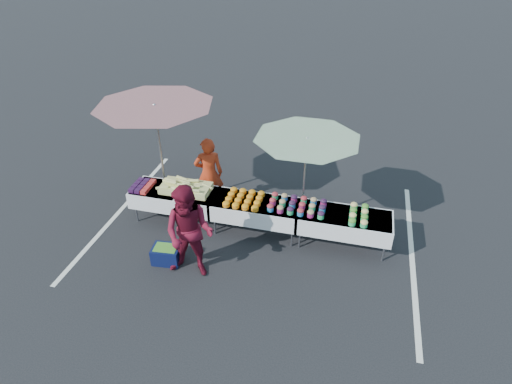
% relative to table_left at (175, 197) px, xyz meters
% --- Properties ---
extents(ground, '(80.00, 80.00, 0.00)m').
position_rel_table_left_xyz_m(ground, '(1.80, 0.00, -0.58)').
color(ground, black).
extents(stripe_left, '(0.10, 5.00, 0.00)m').
position_rel_table_left_xyz_m(stripe_left, '(-1.40, 0.00, -0.58)').
color(stripe_left, silver).
rests_on(stripe_left, ground).
extents(stripe_right, '(0.10, 5.00, 0.00)m').
position_rel_table_left_xyz_m(stripe_right, '(5.00, 0.00, -0.58)').
color(stripe_right, silver).
rests_on(stripe_right, ground).
extents(table_left, '(1.86, 0.81, 0.75)m').
position_rel_table_left_xyz_m(table_left, '(0.00, 0.00, 0.00)').
color(table_left, white).
rests_on(table_left, ground).
extents(table_center, '(1.86, 0.81, 0.75)m').
position_rel_table_left_xyz_m(table_center, '(1.80, 0.00, 0.00)').
color(table_center, white).
rests_on(table_center, ground).
extents(table_right, '(1.86, 0.81, 0.75)m').
position_rel_table_left_xyz_m(table_right, '(3.60, 0.00, 0.00)').
color(table_right, white).
rests_on(table_right, ground).
extents(berry_punnets, '(0.40, 0.54, 0.08)m').
position_rel_table_left_xyz_m(berry_punnets, '(-0.71, -0.06, 0.21)').
color(berry_punnets, black).
rests_on(berry_punnets, table_left).
extents(corn_pile, '(1.16, 0.57, 0.26)m').
position_rel_table_left_xyz_m(corn_pile, '(0.24, 0.04, 0.26)').
color(corn_pile, '#BAC364').
rests_on(corn_pile, table_left).
extents(plastic_bags, '(0.30, 0.25, 0.05)m').
position_rel_table_left_xyz_m(plastic_bags, '(0.30, -0.30, 0.19)').
color(plastic_bags, white).
rests_on(plastic_bags, table_left).
extents(carrot_bowls, '(0.75, 0.69, 0.11)m').
position_rel_table_left_xyz_m(carrot_bowls, '(1.55, -0.01, 0.22)').
color(carrot_bowls, orange).
rests_on(carrot_bowls, table_center).
extents(potato_cups, '(1.14, 0.58, 0.16)m').
position_rel_table_left_xyz_m(potato_cups, '(2.65, 0.00, 0.25)').
color(potato_cups, '#2676B2').
rests_on(potato_cups, table_right).
extents(bean_baskets, '(0.36, 0.68, 0.15)m').
position_rel_table_left_xyz_m(bean_baskets, '(3.86, -0.01, 0.24)').
color(bean_baskets, '#2AA95E').
rests_on(bean_baskets, table_right).
extents(vendor, '(0.74, 0.62, 1.72)m').
position_rel_table_left_xyz_m(vendor, '(0.55, 0.67, 0.28)').
color(vendor, '#B43014').
rests_on(vendor, ground).
extents(customer, '(0.93, 0.73, 1.89)m').
position_rel_table_left_xyz_m(customer, '(0.96, -1.50, 0.36)').
color(customer, maroon).
rests_on(customer, ground).
extents(umbrella_left, '(2.80, 2.80, 2.51)m').
position_rel_table_left_xyz_m(umbrella_left, '(-0.42, 0.40, 1.69)').
color(umbrella_left, black).
rests_on(umbrella_left, ground).
extents(umbrella_right, '(2.74, 2.74, 2.14)m').
position_rel_table_left_xyz_m(umbrella_right, '(2.71, 0.40, 1.36)').
color(umbrella_right, black).
rests_on(umbrella_right, ground).
extents(storage_bin, '(0.56, 0.43, 0.35)m').
position_rel_table_left_xyz_m(storage_bin, '(0.35, -1.34, -0.40)').
color(storage_bin, '#0B143B').
rests_on(storage_bin, ground).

